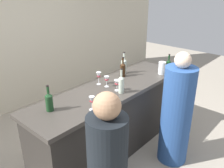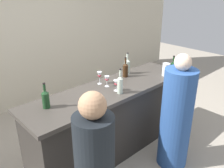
% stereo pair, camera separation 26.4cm
% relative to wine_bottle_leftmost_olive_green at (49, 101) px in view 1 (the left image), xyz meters
% --- Properties ---
extents(ground_plane, '(12.00, 12.00, 0.00)m').
position_rel_wine_bottle_leftmost_olive_green_xyz_m(ground_plane, '(0.89, -0.09, -1.09)').
color(ground_plane, '#9E9384').
extents(back_wall, '(8.00, 0.10, 2.80)m').
position_rel_wine_bottle_leftmost_olive_green_xyz_m(back_wall, '(0.89, 2.11, 0.31)').
color(back_wall, beige).
rests_on(back_wall, ground).
extents(bar_counter, '(2.43, 0.68, 0.98)m').
position_rel_wine_bottle_leftmost_olive_green_xyz_m(bar_counter, '(0.89, -0.09, -0.60)').
color(bar_counter, '#2A2723').
rests_on(bar_counter, ground).
extents(wine_bottle_leftmost_olive_green, '(0.08, 0.08, 0.29)m').
position_rel_wine_bottle_leftmost_olive_green_xyz_m(wine_bottle_leftmost_olive_green, '(0.00, 0.00, 0.00)').
color(wine_bottle_leftmost_olive_green, '#193D1E').
rests_on(wine_bottle_leftmost_olive_green, bar_counter).
extents(wine_bottle_second_left_clear_pale, '(0.07, 0.07, 0.32)m').
position_rel_wine_bottle_leftmost_olive_green_xyz_m(wine_bottle_second_left_clear_pale, '(0.85, -0.28, 0.01)').
color(wine_bottle_second_left_clear_pale, '#B7C6B2').
rests_on(wine_bottle_second_left_clear_pale, bar_counter).
extents(wine_bottle_center_amber_brown, '(0.08, 0.08, 0.29)m').
position_rel_wine_bottle_leftmost_olive_green_xyz_m(wine_bottle_center_amber_brown, '(1.29, 0.06, -0.00)').
color(wine_bottle_center_amber_brown, '#331E0F').
rests_on(wine_bottle_center_amber_brown, bar_counter).
extents(wine_bottle_second_right_clear_pale, '(0.08, 0.08, 0.32)m').
position_rel_wine_bottle_leftmost_olive_green_xyz_m(wine_bottle_second_right_clear_pale, '(1.40, 0.13, 0.01)').
color(wine_bottle_second_right_clear_pale, '#B7C6B2').
rests_on(wine_bottle_second_right_clear_pale, bar_counter).
extents(wine_bottle_rightmost_dark_green, '(0.07, 0.07, 0.29)m').
position_rel_wine_bottle_leftmost_olive_green_xyz_m(wine_bottle_rightmost_dark_green, '(1.87, -0.35, -0.00)').
color(wine_bottle_rightmost_dark_green, black).
rests_on(wine_bottle_rightmost_dark_green, bar_counter).
extents(wine_glass_near_left, '(0.07, 0.07, 0.16)m').
position_rel_wine_bottle_leftmost_olive_green_xyz_m(wine_glass_near_left, '(0.31, -0.32, -0.00)').
color(wine_glass_near_left, white).
rests_on(wine_glass_near_left, bar_counter).
extents(wine_glass_near_center, '(0.07, 0.07, 0.14)m').
position_rel_wine_bottle_leftmost_olive_green_xyz_m(wine_glass_near_center, '(0.86, -0.20, -0.01)').
color(wine_glass_near_center, white).
rests_on(wine_glass_near_center, bar_counter).
extents(wine_glass_near_right, '(0.07, 0.07, 0.15)m').
position_rel_wine_bottle_leftmost_olive_green_xyz_m(wine_glass_near_right, '(0.87, -0.02, -0.01)').
color(wine_glass_near_right, white).
rests_on(wine_glass_near_right, bar_counter).
extents(wine_glass_far_left, '(0.06, 0.06, 0.17)m').
position_rel_wine_bottle_leftmost_olive_green_xyz_m(wine_glass_far_left, '(0.85, 0.11, 0.01)').
color(wine_glass_far_left, white).
rests_on(wine_glass_far_left, bar_counter).
extents(water_pitcher, '(0.11, 0.11, 0.18)m').
position_rel_wine_bottle_leftmost_olive_green_xyz_m(water_pitcher, '(1.76, -0.31, -0.02)').
color(water_pitcher, silver).
rests_on(water_pitcher, bar_counter).
extents(person_left_guest, '(0.49, 0.49, 1.51)m').
position_rel_wine_bottle_leftmost_olive_green_xyz_m(person_left_guest, '(1.30, -0.83, -0.40)').
color(person_left_guest, '#284C8C').
rests_on(person_left_guest, ground).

